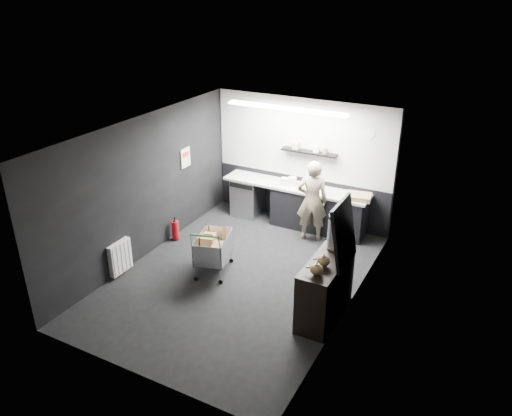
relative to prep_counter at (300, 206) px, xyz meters
The scene contains 22 objects.
floor 2.47m from the prep_counter, 93.20° to the right, with size 5.50×5.50×0.00m, color black.
ceiling 3.30m from the prep_counter, 93.20° to the right, with size 5.50×5.50×0.00m, color silver.
wall_back 0.96m from the prep_counter, 112.30° to the left, with size 5.50×5.50×0.00m, color black.
wall_front 5.25m from the prep_counter, 91.50° to the right, with size 5.50×5.50×0.00m, color black.
wall_left 3.35m from the prep_counter, 131.43° to the right, with size 5.50×5.50×0.00m, color black.
wall_right 3.18m from the prep_counter, 52.38° to the right, with size 5.50×5.50×0.00m, color black.
kitchen_wall_panel 1.43m from the prep_counter, 113.58° to the left, with size 3.95×0.02×1.70m, color silver.
dado_panel 0.34m from the prep_counter, 113.58° to the left, with size 3.95×0.02×1.00m, color black.
floating_shelf 1.18m from the prep_counter, 72.13° to the left, with size 1.20×0.22×0.04m, color black.
wall_clock 2.13m from the prep_counter, 13.36° to the left, with size 0.20×0.20×0.03m, color white.
poster 2.63m from the prep_counter, 152.11° to the right, with size 0.02×0.30×0.40m, color silver.
poster_red_band 2.66m from the prep_counter, 152.05° to the right, with size 0.01×0.22×0.10m, color red.
radiator 3.92m from the prep_counter, 122.01° to the right, with size 0.10×0.50×0.60m, color white.
ceiling_strip 2.29m from the prep_counter, 103.37° to the right, with size 2.40×0.20×0.04m, color white.
prep_counter is the anchor object (origin of this frame).
person 0.74m from the prep_counter, 46.02° to the right, with size 0.62×0.41×1.69m, color beige.
shopping_cart 2.54m from the prep_counter, 104.74° to the right, with size 0.76×1.03×0.98m.
sideboard 3.16m from the prep_counter, 59.39° to the right, with size 0.57×1.33×1.99m.
fire_extinguisher 2.68m from the prep_counter, 137.95° to the right, with size 0.15×0.15×0.49m.
cardboard_box 1.35m from the prep_counter, ahead, with size 0.49×0.38×0.10m, color #A88159.
pink_tub 0.57m from the prep_counter, behind, with size 0.18×0.18×0.18m, color white.
white_container 0.63m from the prep_counter, behind, with size 0.17×0.13×0.15m, color white.
Camera 1 is at (3.81, -6.61, 4.89)m, focal length 35.00 mm.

